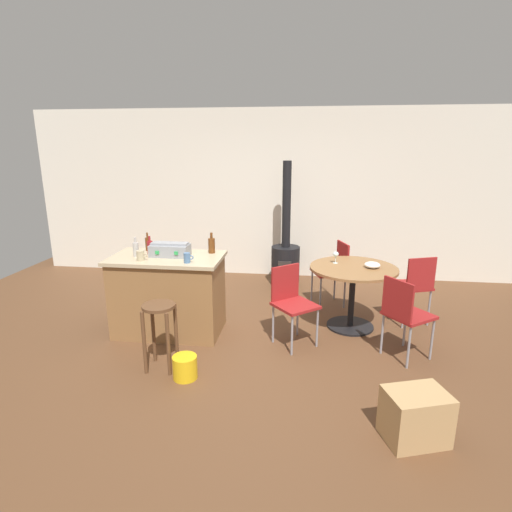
{
  "coord_description": "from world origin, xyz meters",
  "views": [
    {
      "loc": [
        0.57,
        -3.9,
        2.09
      ],
      "look_at": [
        -0.01,
        0.66,
        0.86
      ],
      "focal_mm": 28.43,
      "sensor_mm": 36.0,
      "label": 1
    }
  ],
  "objects": [
    {
      "name": "ground_plane",
      "position": [
        0.0,
        0.0,
        0.0
      ],
      "size": [
        8.8,
        8.8,
        0.0
      ],
      "primitive_type": "plane",
      "color": "brown"
    },
    {
      "name": "back_wall",
      "position": [
        0.0,
        2.73,
        1.35
      ],
      "size": [
        8.0,
        0.1,
        2.7
      ],
      "primitive_type": "cube",
      "color": "silver",
      "rests_on": "ground_plane"
    },
    {
      "name": "kitchen_island",
      "position": [
        -0.98,
        0.32,
        0.46
      ],
      "size": [
        1.25,
        0.73,
        0.91
      ],
      "color": "olive",
      "rests_on": "ground_plane"
    },
    {
      "name": "wooden_stool",
      "position": [
        -0.79,
        -0.48,
        0.47
      ],
      "size": [
        0.31,
        0.31,
        0.66
      ],
      "color": "brown",
      "rests_on": "ground_plane"
    },
    {
      "name": "dining_table",
      "position": [
        1.12,
        0.71,
        0.58
      ],
      "size": [
        1.01,
        1.01,
        0.75
      ],
      "color": "black",
      "rests_on": "ground_plane"
    },
    {
      "name": "folding_chair_near",
      "position": [
        0.95,
        1.43,
        0.51
      ],
      "size": [
        0.51,
        0.51,
        0.86
      ],
      "color": "maroon",
      "rests_on": "ground_plane"
    },
    {
      "name": "folding_chair_far",
      "position": [
        0.43,
        0.22,
        0.5
      ],
      "size": [
        0.56,
        0.56,
        0.86
      ],
      "color": "maroon",
      "rests_on": "ground_plane"
    },
    {
      "name": "folding_chair_left",
      "position": [
        1.56,
        0.0,
        0.51
      ],
      "size": [
        0.56,
        0.56,
        0.86
      ],
      "color": "maroon",
      "rests_on": "ground_plane"
    },
    {
      "name": "folding_chair_right",
      "position": [
        1.87,
        0.9,
        0.51
      ],
      "size": [
        0.51,
        0.51,
        0.87
      ],
      "color": "maroon",
      "rests_on": "ground_plane"
    },
    {
      "name": "wood_stove",
      "position": [
        0.26,
        2.18,
        0.46
      ],
      "size": [
        0.44,
        0.45,
        1.91
      ],
      "color": "black",
      "rests_on": "ground_plane"
    },
    {
      "name": "toolbox",
      "position": [
        -0.94,
        0.34,
        0.98
      ],
      "size": [
        0.43,
        0.23,
        0.16
      ],
      "color": "gray",
      "rests_on": "kitchen_island"
    },
    {
      "name": "bottle_0",
      "position": [
        -1.21,
        0.41,
        0.99
      ],
      "size": [
        0.06,
        0.06,
        0.21
      ],
      "color": "maroon",
      "rests_on": "kitchen_island"
    },
    {
      "name": "bottle_1",
      "position": [
        -1.31,
        0.27,
        1.0
      ],
      "size": [
        0.06,
        0.06,
        0.22
      ],
      "color": "#B7B2AD",
      "rests_on": "kitchen_island"
    },
    {
      "name": "bottle_2",
      "position": [
        -1.29,
        0.55,
        0.99
      ],
      "size": [
        0.06,
        0.06,
        0.22
      ],
      "color": "#603314",
      "rests_on": "kitchen_island"
    },
    {
      "name": "bottle_3",
      "position": [
        -0.51,
        0.54,
        1.0
      ],
      "size": [
        0.08,
        0.08,
        0.24
      ],
      "color": "#603314",
      "rests_on": "kitchen_island"
    },
    {
      "name": "cup_0",
      "position": [
        -1.2,
        0.13,
        0.96
      ],
      "size": [
        0.12,
        0.08,
        0.11
      ],
      "color": "tan",
      "rests_on": "kitchen_island"
    },
    {
      "name": "cup_1",
      "position": [
        -0.67,
        0.1,
        0.96
      ],
      "size": [
        0.11,
        0.07,
        0.11
      ],
      "color": "#4C7099",
      "rests_on": "kitchen_island"
    },
    {
      "name": "wine_glass",
      "position": [
        0.92,
        0.85,
        0.86
      ],
      "size": [
        0.07,
        0.07,
        0.14
      ],
      "color": "silver",
      "rests_on": "dining_table"
    },
    {
      "name": "serving_bowl",
      "position": [
        1.33,
        0.7,
        0.79
      ],
      "size": [
        0.18,
        0.18,
        0.07
      ],
      "primitive_type": "ellipsoid",
      "color": "white",
      "rests_on": "dining_table"
    },
    {
      "name": "cardboard_box",
      "position": [
        1.4,
        -1.22,
        0.19
      ],
      "size": [
        0.52,
        0.44,
        0.39
      ],
      "primitive_type": "cube",
      "rotation": [
        0.0,
        0.0,
        0.31
      ],
      "color": "tan",
      "rests_on": "ground_plane"
    },
    {
      "name": "plastic_bucket",
      "position": [
        -0.52,
        -0.64,
        0.11
      ],
      "size": [
        0.23,
        0.23,
        0.22
      ],
      "primitive_type": "cylinder",
      "color": "yellow",
      "rests_on": "ground_plane"
    }
  ]
}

